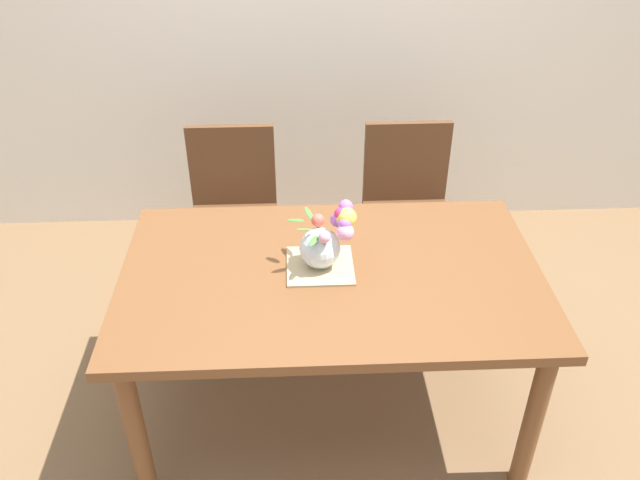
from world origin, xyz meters
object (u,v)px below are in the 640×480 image
(chair_right, at_px, (407,202))
(flower_vase, at_px, (326,240))
(chair_left, at_px, (233,207))
(dining_table, at_px, (331,290))

(chair_right, bearing_deg, flower_vase, 60.29)
(chair_left, relative_size, chair_right, 1.00)
(dining_table, bearing_deg, chair_right, 62.46)
(chair_left, xyz_separation_m, flower_vase, (0.41, -0.79, 0.32))
(dining_table, bearing_deg, flower_vase, 118.45)
(dining_table, relative_size, flower_vase, 6.09)
(dining_table, distance_m, flower_vase, 0.21)
(chair_right, distance_m, flower_vase, 0.96)
(chair_left, bearing_deg, flower_vase, 117.50)
(dining_table, xyz_separation_m, chair_right, (0.43, 0.82, -0.12))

